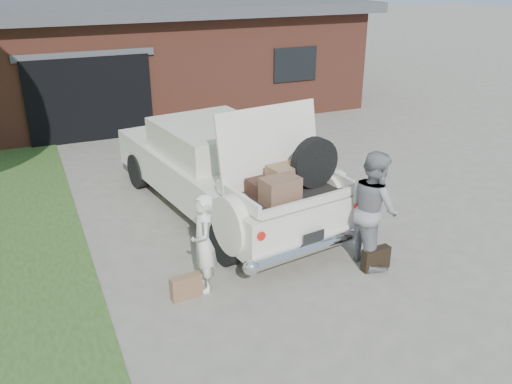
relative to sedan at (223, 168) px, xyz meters
name	(u,v)px	position (x,y,z in m)	size (l,w,h in m)	color
ground	(272,271)	(-0.14, -2.46, -0.84)	(90.00, 90.00, 0.00)	gray
house	(151,53)	(0.84, 9.02, 0.84)	(12.80, 7.80, 3.30)	brown
sedan	(223,168)	(0.00, 0.00, 0.00)	(3.01, 5.93, 2.34)	silver
woman_left	(204,243)	(-1.23, -2.49, -0.09)	(0.54, 0.36, 1.48)	silver
woman_right	(373,208)	(1.42, -2.79, 0.09)	(0.90, 0.70, 1.85)	gray
suitcase_left	(186,287)	(-1.55, -2.61, -0.66)	(0.45, 0.14, 0.35)	#885F45
suitcase_right	(376,259)	(1.37, -3.04, -0.66)	(0.47, 0.15, 0.36)	black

